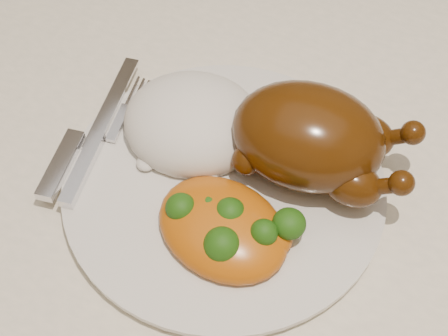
% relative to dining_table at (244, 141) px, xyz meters
% --- Properties ---
extents(dining_table, '(1.60, 0.90, 0.76)m').
position_rel_dining_table_xyz_m(dining_table, '(0.00, 0.00, 0.00)').
color(dining_table, brown).
rests_on(dining_table, floor).
extents(tablecloth, '(1.73, 1.03, 0.18)m').
position_rel_dining_table_xyz_m(tablecloth, '(0.00, 0.00, 0.07)').
color(tablecloth, beige).
rests_on(tablecloth, dining_table).
extents(dinner_plate, '(0.28, 0.28, 0.01)m').
position_rel_dining_table_xyz_m(dinner_plate, '(0.04, -0.13, 0.11)').
color(dinner_plate, silver).
rests_on(dinner_plate, tablecloth).
extents(roast_chicken, '(0.17, 0.12, 0.09)m').
position_rel_dining_table_xyz_m(roast_chicken, '(0.10, -0.08, 0.16)').
color(roast_chicken, '#4C2608').
rests_on(roast_chicken, dinner_plate).
extents(rice_mound, '(0.15, 0.14, 0.07)m').
position_rel_dining_table_xyz_m(rice_mound, '(-0.01, -0.10, 0.13)').
color(rice_mound, white).
rests_on(rice_mound, dinner_plate).
extents(mac_and_cheese, '(0.13, 0.12, 0.05)m').
position_rel_dining_table_xyz_m(mac_and_cheese, '(0.07, -0.18, 0.13)').
color(mac_and_cheese, '#C95E0C').
rests_on(mac_and_cheese, dinner_plate).
extents(cutlery, '(0.05, 0.18, 0.01)m').
position_rel_dining_table_xyz_m(cutlery, '(-0.09, -0.16, 0.12)').
color(cutlery, silver).
rests_on(cutlery, dinner_plate).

